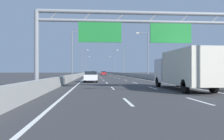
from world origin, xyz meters
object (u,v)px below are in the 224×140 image
(box_truck, at_px, (183,69))
(sign_gantry, at_px, (137,30))
(blue_car, at_px, (93,72))
(streetlamp_right_mid, at_px, (147,52))
(streetlamp_left_far, at_px, (82,60))
(orange_car, at_px, (92,75))
(yellow_car, at_px, (93,72))
(white_car, at_px, (91,76))
(streetlamp_right_distant, at_px, (114,64))
(red_car, at_px, (103,73))
(streetlamp_right_far, at_px, (123,61))
(streetlamp_left_mid, at_px, (73,52))
(streetlamp_left_distant, at_px, (86,64))

(box_truck, bearing_deg, sign_gantry, 174.23)
(blue_car, bearing_deg, streetlamp_right_mid, -81.95)
(streetlamp_left_far, height_order, orange_car, streetlamp_left_far)
(yellow_car, distance_m, blue_car, 12.89)
(box_truck, bearing_deg, yellow_car, 93.59)
(streetlamp_left_far, height_order, white_car, streetlamp_left_far)
(streetlamp_right_distant, distance_m, white_car, 94.29)
(streetlamp_right_mid, height_order, box_truck, streetlamp_right_mid)
(orange_car, bearing_deg, red_car, 83.33)
(yellow_car, bearing_deg, streetlamp_right_far, -77.61)
(streetlamp_right_far, relative_size, streetlamp_right_distant, 1.00)
(box_truck, bearing_deg, red_car, 93.03)
(streetlamp_right_mid, distance_m, white_car, 19.33)
(sign_gantry, relative_size, streetlamp_right_distant, 1.70)
(blue_car, bearing_deg, sign_gantry, -88.12)
(sign_gantry, distance_m, box_truck, 4.86)
(streetlamp_right_distant, height_order, white_car, streetlamp_right_distant)
(streetlamp_left_mid, relative_size, streetlamp_right_mid, 1.00)
(streetlamp_right_far, distance_m, white_car, 55.60)
(streetlamp_right_far, height_order, blue_car, streetlamp_right_far)
(streetlamp_right_far, relative_size, yellow_car, 2.15)
(streetlamp_right_distant, height_order, box_truck, streetlamp_right_distant)
(streetlamp_left_distant, distance_m, white_car, 93.68)
(streetlamp_left_distant, bearing_deg, streetlamp_right_mid, -79.23)
(white_car, height_order, blue_car, blue_car)
(streetlamp_left_far, bearing_deg, yellow_car, 85.86)
(streetlamp_left_mid, height_order, white_car, streetlamp_left_mid)
(streetlamp_left_mid, height_order, box_truck, streetlamp_left_mid)
(streetlamp_left_mid, relative_size, box_truck, 1.08)
(streetlamp_right_distant, bearing_deg, streetlamp_left_far, -110.83)
(red_car, distance_m, blue_car, 40.10)
(orange_car, bearing_deg, streetlamp_left_distant, 92.79)
(streetlamp_left_far, bearing_deg, red_car, -12.52)
(streetlamp_right_far, bearing_deg, streetlamp_right_mid, -90.00)
(white_car, bearing_deg, box_truck, -61.35)
(streetlamp_left_far, height_order, red_car, streetlamp_left_far)
(streetlamp_right_distant, xyz_separation_m, yellow_car, (-11.23, 11.87, -4.62))
(streetlamp_right_far, distance_m, streetlamp_right_distant, 39.25)
(streetlamp_left_mid, distance_m, orange_car, 6.77)
(sign_gantry, distance_m, yellow_car, 118.90)
(streetlamp_right_distant, xyz_separation_m, box_truck, (-3.76, -107.27, -3.69))
(streetlamp_left_mid, distance_m, streetlamp_left_far, 39.25)
(streetlamp_left_far, xyz_separation_m, box_truck, (11.17, -68.03, -3.69))
(streetlamp_left_mid, bearing_deg, sign_gantry, -75.31)
(streetlamp_right_mid, xyz_separation_m, streetlamp_left_far, (-14.93, 39.25, 0.00))
(streetlamp_left_far, distance_m, box_truck, 69.04)
(yellow_car, bearing_deg, white_car, -90.03)
(streetlamp_left_mid, xyz_separation_m, white_car, (3.64, -15.00, -4.63))
(streetlamp_right_distant, bearing_deg, red_car, -100.06)
(yellow_car, bearing_deg, orange_car, -90.03)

